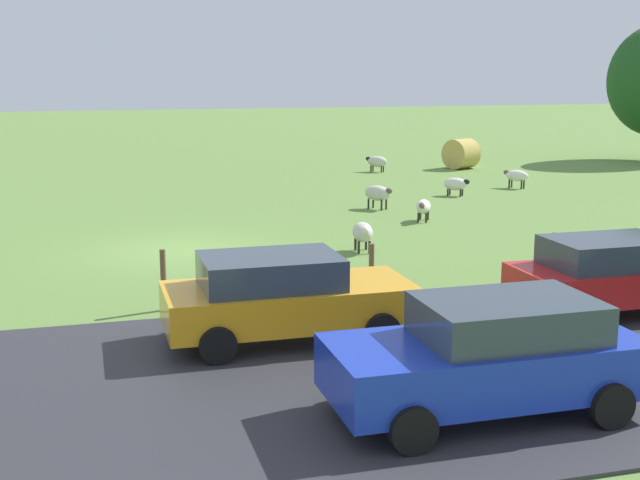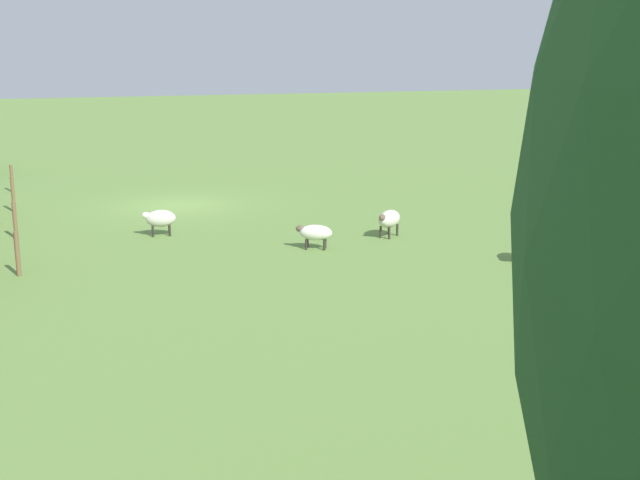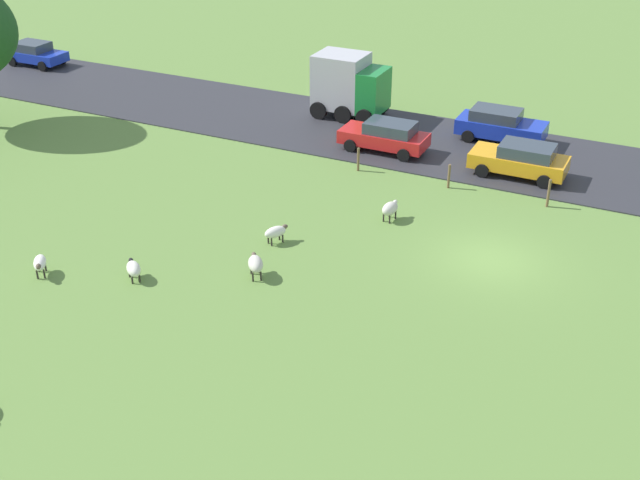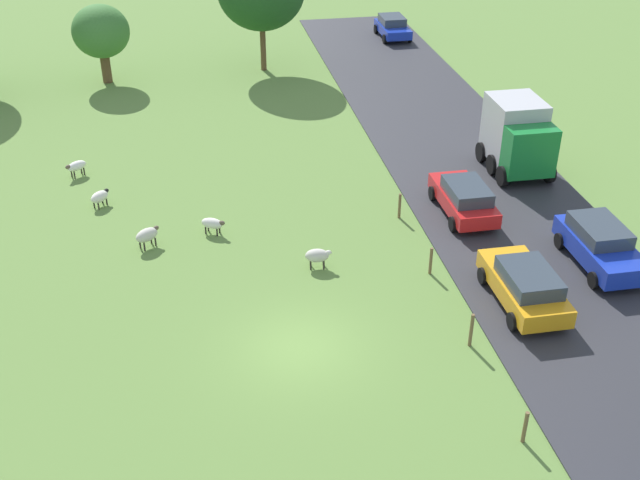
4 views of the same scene
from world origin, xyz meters
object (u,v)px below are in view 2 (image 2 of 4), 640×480
object	(u,v)px
sheep_2	(389,219)
sheep_5	(160,219)
sheep_3	(315,233)
sheep_0	(524,245)

from	to	relation	value
sheep_2	sheep_5	size ratio (longest dim) A/B	1.05
sheep_3	sheep_2	bearing A→B (deg)	-167.16
sheep_0	sheep_3	xyz separation A→B (m)	(4.78, -3.35, 0.02)
sheep_2	sheep_3	size ratio (longest dim) A/B	1.04
sheep_2	sheep_3	world-z (taller)	sheep_2
sheep_0	sheep_3	world-z (taller)	sheep_3
sheep_0	sheep_5	distance (m)	10.93
sheep_2	sheep_3	bearing A→B (deg)	12.84
sheep_2	sheep_5	xyz separation A→B (m)	(6.52, -2.76, -0.02)
sheep_2	sheep_0	bearing A→B (deg)	118.06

